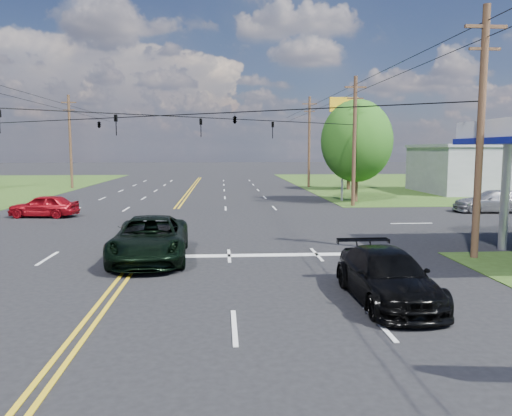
{
  "coord_description": "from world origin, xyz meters",
  "views": [
    {
      "loc": [
        3.22,
        -15.38,
        4.19
      ],
      "look_at": [
        4.71,
        6.0,
        1.68
      ],
      "focal_mm": 35.0,
      "sensor_mm": 36.0,
      "label": 1
    }
  ],
  "objects": [
    {
      "name": "ground",
      "position": [
        0.0,
        12.0,
        0.0
      ],
      "size": [
        280.0,
        280.0,
        0.0
      ],
      "primitive_type": "plane",
      "color": "black",
      "rests_on": "ground"
    },
    {
      "name": "grass_ne",
      "position": [
        35.0,
        44.0,
        0.0
      ],
      "size": [
        46.0,
        48.0,
        0.03
      ],
      "primitive_type": "cube",
      "color": "#2B4415",
      "rests_on": "ground"
    },
    {
      "name": "stop_bar",
      "position": [
        5.0,
        4.0,
        0.0
      ],
      "size": [
        10.0,
        0.5,
        0.02
      ],
      "primitive_type": "cube",
      "color": "silver",
      "rests_on": "ground"
    },
    {
      "name": "retail_ne",
      "position": [
        30.0,
        32.0,
        2.2
      ],
      "size": [
        14.0,
        10.0,
        4.4
      ],
      "primitive_type": "cube",
      "color": "gray",
      "rests_on": "ground"
    },
    {
      "name": "pole_se",
      "position": [
        13.0,
        3.0,
        4.92
      ],
      "size": [
        1.6,
        0.28,
        9.5
      ],
      "color": "#432B1C",
      "rests_on": "ground"
    },
    {
      "name": "pole_ne",
      "position": [
        13.0,
        21.0,
        4.92
      ],
      "size": [
        1.6,
        0.28,
        9.5
      ],
      "color": "#432B1C",
      "rests_on": "ground"
    },
    {
      "name": "pole_left_far",
      "position": [
        -13.0,
        40.0,
        5.17
      ],
      "size": [
        1.6,
        0.28,
        10.0
      ],
      "color": "#432B1C",
      "rests_on": "ground"
    },
    {
      "name": "pole_right_far",
      "position": [
        13.0,
        40.0,
        5.17
      ],
      "size": [
        1.6,
        0.28,
        10.0
      ],
      "color": "#432B1C",
      "rests_on": "ground"
    },
    {
      "name": "span_wire_signals",
      "position": [
        0.0,
        12.0,
        6.0
      ],
      "size": [
        26.0,
        18.0,
        1.13
      ],
      "color": "black",
      "rests_on": "ground"
    },
    {
      "name": "power_lines",
      "position": [
        0.0,
        10.0,
        8.6
      ],
      "size": [
        26.04,
        100.0,
        0.64
      ],
      "color": "black",
      "rests_on": "ground"
    },
    {
      "name": "tree_right_a",
      "position": [
        14.0,
        24.0,
        4.87
      ],
      "size": [
        5.7,
        5.7,
        8.18
      ],
      "color": "#432B1C",
      "rests_on": "ground"
    },
    {
      "name": "tree_right_b",
      "position": [
        16.5,
        36.0,
        4.22
      ],
      "size": [
        4.94,
        4.94,
        7.09
      ],
      "color": "#432B1C",
      "rests_on": "ground"
    },
    {
      "name": "tree_far_r",
      "position": [
        34.0,
        42.0,
        4.54
      ],
      "size": [
        5.32,
        5.32,
        7.63
      ],
      "color": "#432B1C",
      "rests_on": "ground"
    },
    {
      "name": "pickup_dkgreen",
      "position": [
        0.5,
        3.5,
        0.82
      ],
      "size": [
        2.99,
        6.03,
        1.64
      ],
      "primitive_type": "imported",
      "rotation": [
        0.0,
        0.0,
        0.04
      ],
      "color": "black",
      "rests_on": "ground"
    },
    {
      "name": "suv_black",
      "position": [
        7.77,
        -2.21,
        0.71
      ],
      "size": [
        2.07,
        4.92,
        1.42
      ],
      "primitive_type": "imported",
      "rotation": [
        0.0,
        0.0,
        0.02
      ],
      "color": "black",
      "rests_on": "ground"
    },
    {
      "name": "sedan_red",
      "position": [
        -7.83,
        16.28,
        0.7
      ],
      "size": [
        4.3,
        2.11,
        1.41
      ],
      "primitive_type": "imported",
      "rotation": [
        0.0,
        0.0,
        -1.68
      ],
      "color": "maroon",
      "rests_on": "ground"
    },
    {
      "name": "sedan_far",
      "position": [
        21.39,
        16.69,
        0.75
      ],
      "size": [
        5.31,
        2.49,
        1.5
      ],
      "primitive_type": "imported",
      "rotation": [
        0.0,
        0.0,
        -1.65
      ],
      "color": "#9A9B9F",
      "rests_on": "ground"
    },
    {
      "name": "polesign_ne",
      "position": [
        13.03,
        24.55,
        6.56
      ],
      "size": [
        2.31,
        0.31,
        8.37
      ],
      "color": "#A5A5AA",
      "rests_on": "ground"
    }
  ]
}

